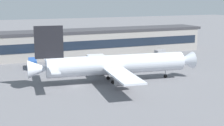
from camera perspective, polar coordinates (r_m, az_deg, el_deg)
name	(u,v)px	position (r m, az deg, el deg)	size (l,w,h in m)	color
ground_plane	(77,86)	(97.81, -6.03, -3.94)	(600.00, 600.00, 0.00)	slate
terminal_building	(42,45)	(143.28, -11.83, 3.07)	(150.43, 15.03, 11.37)	#9E9993
airliner	(114,65)	(101.31, 0.41, -0.27)	(52.43, 44.52, 17.53)	silver
crew_van	(160,52)	(148.57, 8.17, 1.82)	(5.62, 3.64, 2.55)	gray
belt_loader	(97,61)	(129.04, -2.60, 0.35)	(2.91, 6.62, 1.95)	#2651A5
fuel_truck	(33,63)	(124.43, -13.41, -0.01)	(3.93, 8.70, 3.35)	#2651A5
follow_me_car	(54,61)	(130.31, -9.92, 0.28)	(4.50, 4.40, 1.85)	#2651A5
baggage_tug	(148,56)	(140.51, 6.22, 1.17)	(3.98, 3.94, 1.85)	gray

